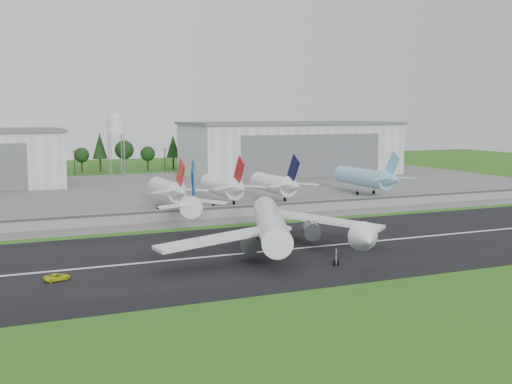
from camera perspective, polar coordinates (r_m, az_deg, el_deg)
name	(u,v)px	position (r m, az deg, el deg)	size (l,w,h in m)	color
ground	(320,258)	(132.81, 5.70, -5.88)	(600.00, 600.00, 0.00)	#266117
runway	(298,249)	(141.41, 3.73, -5.04)	(320.00, 60.00, 0.10)	black
runway_centerline	(298,248)	(141.39, 3.73, -5.02)	(220.00, 1.00, 0.02)	white
apron	(165,192)	(243.24, -8.13, 0.01)	(320.00, 150.00, 0.10)	slate
blast_fence	(225,212)	(181.63, -2.73, -1.76)	(240.00, 0.61, 3.50)	gray
hangar_east	(291,148)	(310.82, 3.09, 3.93)	(102.00, 47.00, 25.20)	silver
water_tower	(116,124)	(303.69, -12.37, 5.95)	(8.40, 8.40, 29.40)	#99999E
utility_poles	(121,173)	(320.72, -11.89, 1.62)	(230.00, 3.00, 12.00)	black
treeline	(115,171)	(335.37, -12.40, 1.84)	(320.00, 16.00, 22.00)	black
main_airliner	(272,229)	(137.31, 1.40, -3.33)	(53.45, 57.31, 18.17)	white
ground_vehicle	(57,277)	(119.92, -17.25, -7.22)	(2.14, 4.64, 1.29)	#CBCF18
parked_jet_red_a	(170,190)	(198.24, -7.70, 0.21)	(7.36, 31.29, 16.70)	white
parked_jet_red_b	(225,186)	(203.86, -2.76, 0.51)	(7.36, 31.29, 16.92)	white
parked_jet_navy	(277,184)	(210.92, 1.89, 0.71)	(7.36, 31.29, 16.83)	white
parked_jet_skyblue	(368,178)	(234.03, 9.92, 1.28)	(7.36, 37.29, 17.03)	#86C3E7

